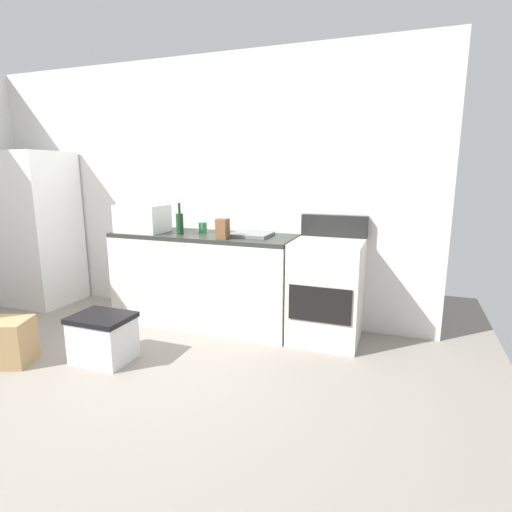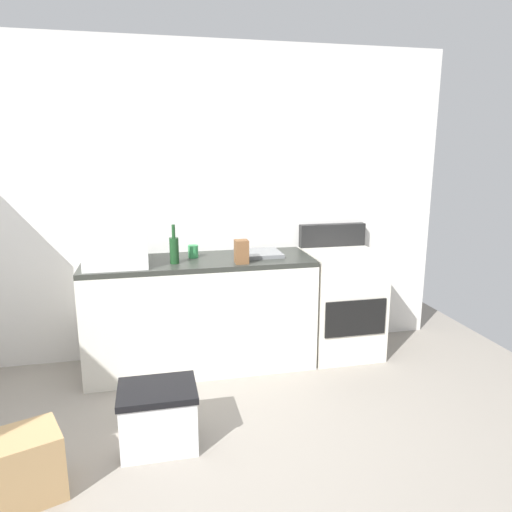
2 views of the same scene
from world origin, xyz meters
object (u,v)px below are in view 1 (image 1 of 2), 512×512
Objects in this scene: microwave at (143,218)px; storage_bin at (103,338)px; wine_bottle at (180,223)px; refrigerator at (39,229)px; coffee_mug at (203,227)px; knife_block at (223,229)px; stove_oven at (327,289)px.

microwave is 1.30m from storage_bin.
microwave is 0.42m from wine_bottle.
refrigerator is at bearing 178.62° from wine_bottle.
coffee_mug is (2.01, 0.12, 0.10)m from refrigerator.
wine_bottle is 1.67× the size of knife_block.
coffee_mug is at bearing 3.49° from refrigerator.
knife_block is at bearing -167.36° from stove_oven.
refrigerator reaches higher than wine_bottle.
refrigerator reaches higher than microwave.
microwave is 1.53× the size of wine_bottle.
coffee_mug is 0.56× the size of knife_block.
wine_bottle reaches higher than stove_oven.
coffee_mug is (-1.26, 0.07, 0.48)m from stove_oven.
stove_oven is 6.11× the size of knife_block.
stove_oven is at bearing -3.08° from coffee_mug.
microwave is at bearing 173.30° from knife_block.
stove_oven is 1.35m from coffee_mug.
wine_bottle is at bearing -1.38° from refrigerator.
wine_bottle reaches higher than microwave.
refrigerator is 2.36m from knife_block.
refrigerator is 2.02m from coffee_mug.
storage_bin is (-0.33, -1.12, -0.76)m from coffee_mug.
wine_bottle is 0.65× the size of storage_bin.
microwave is 0.93m from knife_block.
storage_bin is (0.25, -0.95, -0.84)m from microwave.
storage_bin is at bearing -75.31° from microwave.
stove_oven is 3.67× the size of wine_bottle.
wine_bottle reaches higher than knife_block.
knife_block is 0.39× the size of storage_bin.
wine_bottle is (-1.41, -0.10, 0.54)m from stove_oven.
microwave is 2.56× the size of knife_block.
knife_block is at bearing -11.86° from wine_bottle.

